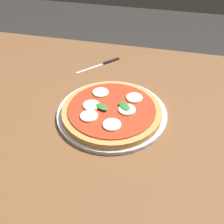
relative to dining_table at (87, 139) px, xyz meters
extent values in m
cube|color=brown|center=(0.00, 0.00, 0.06)|extent=(1.51, 0.98, 0.04)
cylinder|color=silver|center=(0.07, 0.04, 0.09)|extent=(0.32, 0.32, 0.01)
cylinder|color=tan|center=(0.07, 0.03, 0.10)|extent=(0.29, 0.29, 0.02)
cylinder|color=#B7381E|center=(0.07, 0.03, 0.11)|extent=(0.25, 0.25, 0.00)
cylinder|color=#F4EACC|center=(0.12, 0.03, 0.12)|extent=(0.05, 0.05, 0.00)
cylinder|color=#F4EACC|center=(0.13, 0.09, 0.12)|extent=(0.05, 0.05, 0.00)
cylinder|color=#F4EACC|center=(0.02, 0.09, 0.12)|extent=(0.05, 0.05, 0.00)
cylinder|color=#F4EACC|center=(0.01, 0.02, 0.12)|extent=(0.05, 0.05, 0.00)
cylinder|color=#F4EACC|center=(0.02, -0.03, 0.12)|extent=(0.05, 0.05, 0.00)
cylinder|color=#F4EACC|center=(0.09, -0.05, 0.12)|extent=(0.05, 0.05, 0.00)
ellipsoid|color=#337F38|center=(0.11, 0.04, 0.12)|extent=(0.05, 0.05, 0.00)
ellipsoid|color=#337F38|center=(0.05, 0.02, 0.12)|extent=(0.05, 0.04, 0.00)
cube|color=black|center=(-0.01, 0.34, 0.09)|extent=(0.06, 0.06, 0.01)
cube|color=silver|center=(-0.07, 0.27, 0.08)|extent=(0.08, 0.09, 0.00)
camera|label=1|loc=(0.22, -0.57, 0.61)|focal=44.04mm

